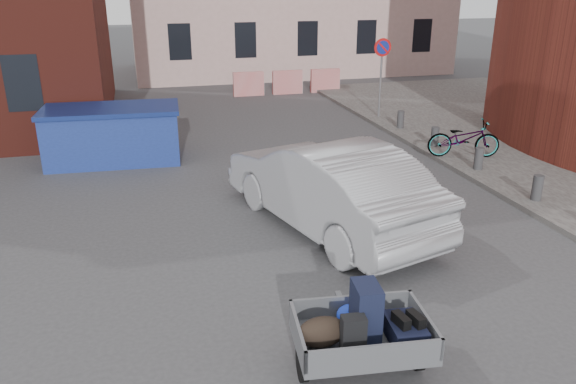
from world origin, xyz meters
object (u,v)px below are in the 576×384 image
object	(u,v)px
dumpster	(113,134)
bicycle	(464,139)
trailer	(361,331)
silver_car	(328,185)

from	to	relation	value
dumpster	bicycle	xyz separation A→B (m)	(9.00, -2.44, -0.12)
trailer	dumpster	xyz separation A→B (m)	(-3.03, 9.90, 0.13)
bicycle	silver_car	bearing A→B (deg)	140.12
trailer	dumpster	world-z (taller)	dumpster
silver_car	dumpster	bearing A→B (deg)	-69.53
trailer	silver_car	bearing A→B (deg)	82.71
dumpster	trailer	bearing A→B (deg)	-69.32
trailer	dumpster	distance (m)	10.35
trailer	silver_car	world-z (taller)	silver_car
bicycle	trailer	bearing A→B (deg)	158.92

